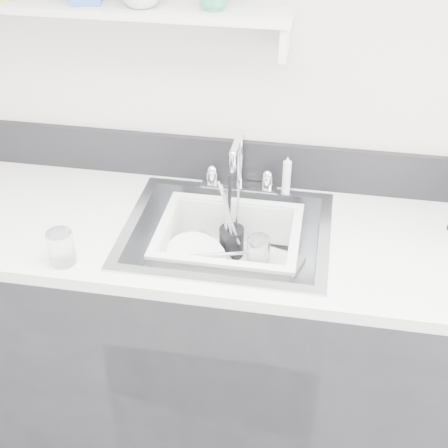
# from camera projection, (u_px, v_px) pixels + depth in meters

# --- Properties ---
(room_shell) EXTENTS (3.50, 3.00, 2.60)m
(room_shell) POSITION_uv_depth(u_px,v_px,m) (129.00, 116.00, 0.86)
(room_shell) COLOR silver
(room_shell) RESTS_ON ground
(counter_run) EXTENTS (3.20, 0.62, 0.92)m
(counter_run) POSITION_uv_depth(u_px,v_px,m) (226.00, 336.00, 2.21)
(counter_run) COLOR black
(counter_run) RESTS_ON ground
(backsplash) EXTENTS (3.20, 0.02, 0.16)m
(backsplash) POSITION_uv_depth(u_px,v_px,m) (242.00, 162.00, 2.14)
(backsplash) COLOR black
(backsplash) RESTS_ON counter_run
(sink) EXTENTS (0.64, 0.52, 0.20)m
(sink) POSITION_uv_depth(u_px,v_px,m) (227.00, 253.00, 2.00)
(sink) COLOR silver
(sink) RESTS_ON counter_run
(faucet) EXTENTS (0.26, 0.18, 0.23)m
(faucet) POSITION_uv_depth(u_px,v_px,m) (239.00, 175.00, 2.11)
(faucet) COLOR silver
(faucet) RESTS_ON counter_run
(side_sprayer) EXTENTS (0.03, 0.03, 0.14)m
(side_sprayer) POSITION_uv_depth(u_px,v_px,m) (287.00, 175.00, 2.09)
(side_sprayer) COLOR silver
(side_sprayer) RESTS_ON counter_run
(wall_shelf) EXTENTS (1.00, 0.16, 0.12)m
(wall_shelf) POSITION_uv_depth(u_px,v_px,m) (124.00, 12.00, 1.84)
(wall_shelf) COLOR silver
(wall_shelf) RESTS_ON room_shell
(wash_tub) EXTENTS (0.53, 0.47, 0.17)m
(wash_tub) POSITION_uv_depth(u_px,v_px,m) (229.00, 250.00, 2.00)
(wash_tub) COLOR silver
(wash_tub) RESTS_ON sink
(plate_stack) EXTENTS (0.25, 0.24, 0.10)m
(plate_stack) POSITION_uv_depth(u_px,v_px,m) (198.00, 266.00, 2.00)
(plate_stack) COLOR white
(plate_stack) RESTS_ON wash_tub
(utensil_cup) EXTENTS (0.08, 0.08, 0.28)m
(utensil_cup) POSITION_uv_depth(u_px,v_px,m) (231.00, 239.00, 2.07)
(utensil_cup) COLOR black
(utensil_cup) RESTS_ON wash_tub
(ladle) EXTENTS (0.21, 0.27, 0.07)m
(ladle) POSITION_uv_depth(u_px,v_px,m) (210.00, 254.00, 2.04)
(ladle) COLOR silver
(ladle) RESTS_ON wash_tub
(tumbler_in_tub) EXTENTS (0.09, 0.09, 0.11)m
(tumbler_in_tub) POSITION_uv_depth(u_px,v_px,m) (259.00, 252.00, 2.02)
(tumbler_in_tub) COLOR white
(tumbler_in_tub) RESTS_ON wash_tub
(tumbler_counter) EXTENTS (0.10, 0.10, 0.10)m
(tumbler_counter) POSITION_uv_depth(u_px,v_px,m) (61.00, 248.00, 1.79)
(tumbler_counter) COLOR white
(tumbler_counter) RESTS_ON counter_run
(bowl_small) EXTENTS (0.12, 0.12, 0.04)m
(bowl_small) POSITION_uv_depth(u_px,v_px,m) (245.00, 282.00, 1.95)
(bowl_small) COLOR white
(bowl_small) RESTS_ON wash_tub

